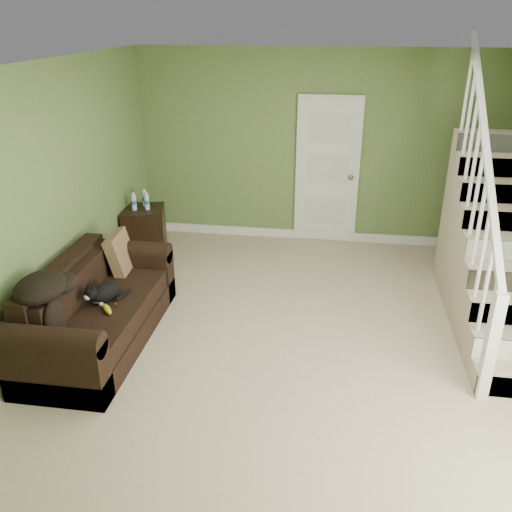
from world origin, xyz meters
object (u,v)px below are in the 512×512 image
(side_table, at_px, (145,231))
(sofa, at_px, (96,313))
(cat, at_px, (105,293))
(banana, at_px, (107,309))

(side_table, bearing_deg, sofa, -83.39)
(sofa, bearing_deg, cat, 5.48)
(sofa, xyz_separation_m, side_table, (-0.25, 2.13, 0.02))
(sofa, distance_m, cat, 0.25)
(cat, height_order, banana, cat)
(side_table, distance_m, cat, 2.16)
(sofa, height_order, side_table, side_table)
(cat, bearing_deg, banana, -38.28)
(sofa, distance_m, side_table, 2.14)
(side_table, xyz_separation_m, banana, (0.45, -2.30, 0.14))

